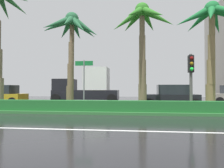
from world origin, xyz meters
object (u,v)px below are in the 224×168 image
at_px(palm_tree_centre, 142,27).
at_px(car_in_traffic_leading, 1,95).
at_px(street_name_sign, 84,78).
at_px(box_truck_lead, 87,87).
at_px(palm_tree_centre_left, 72,31).
at_px(car_in_traffic_second, 171,96).
at_px(palm_tree_centre_right, 212,27).
at_px(traffic_signal_median_right, 191,72).

xyz_separation_m(palm_tree_centre, car_in_traffic_leading, (-12.27, 3.84, -4.56)).
bearing_deg(car_in_traffic_leading, palm_tree_centre, 162.62).
height_order(palm_tree_centre, street_name_sign, palm_tree_centre).
bearing_deg(palm_tree_centre, street_name_sign, -164.47).
distance_m(palm_tree_centre, box_truck_lead, 9.47).
relative_size(palm_tree_centre_left, car_in_traffic_second, 1.49).
distance_m(street_name_sign, car_in_traffic_second, 7.66).
relative_size(box_truck_lead, car_in_traffic_second, 1.49).
height_order(palm_tree_centre_right, street_name_sign, palm_tree_centre_right).
xyz_separation_m(street_name_sign, car_in_traffic_second, (5.92, 4.70, -1.25)).
bearing_deg(traffic_signal_median_right, palm_tree_centre, 153.54).
xyz_separation_m(box_truck_lead, car_in_traffic_second, (7.61, -3.18, -0.72)).
height_order(street_name_sign, car_in_traffic_leading, street_name_sign).
relative_size(street_name_sign, box_truck_lead, 0.47).
height_order(palm_tree_centre, traffic_signal_median_right, palm_tree_centre).
xyz_separation_m(palm_tree_centre_right, car_in_traffic_leading, (-16.56, 3.78, -4.44)).
xyz_separation_m(street_name_sign, car_in_traffic_leading, (-8.73, 4.82, -1.25)).
xyz_separation_m(palm_tree_centre, box_truck_lead, (-5.23, 6.90, -3.84)).
distance_m(palm_tree_centre_left, traffic_signal_median_right, 8.00).
height_order(palm_tree_centre, palm_tree_centre_right, palm_tree_centre).
bearing_deg(traffic_signal_median_right, car_in_traffic_second, 93.12).
height_order(car_in_traffic_leading, box_truck_lead, box_truck_lead).
bearing_deg(palm_tree_centre_left, car_in_traffic_leading, 153.78).
xyz_separation_m(palm_tree_centre_left, car_in_traffic_second, (7.05, 3.62, -4.42)).
bearing_deg(palm_tree_centre_right, box_truck_lead, 144.33).
distance_m(street_name_sign, box_truck_lead, 8.08).
relative_size(traffic_signal_median_right, street_name_sign, 1.07).
bearing_deg(palm_tree_centre_left, car_in_traffic_second, 27.17).
xyz_separation_m(palm_tree_centre_right, car_in_traffic_second, (-1.92, 3.66, -4.44)).
distance_m(palm_tree_centre_right, car_in_traffic_second, 6.06).
bearing_deg(street_name_sign, box_truck_lead, 102.09).
relative_size(palm_tree_centre, palm_tree_centre_right, 1.01).
distance_m(traffic_signal_median_right, car_in_traffic_leading, 15.87).
distance_m(palm_tree_centre_left, car_in_traffic_leading, 9.55).
distance_m(box_truck_lead, car_in_traffic_second, 8.28).
bearing_deg(street_name_sign, car_in_traffic_second, 38.46).
relative_size(traffic_signal_median_right, car_in_traffic_leading, 0.75).
height_order(traffic_signal_median_right, box_truck_lead, box_truck_lead).
bearing_deg(car_in_traffic_second, palm_tree_centre_right, 117.66).
bearing_deg(palm_tree_centre_left, traffic_signal_median_right, -10.97).
distance_m(palm_tree_centre, car_in_traffic_leading, 13.64).
height_order(palm_tree_centre_left, palm_tree_centre_right, palm_tree_centre_right).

